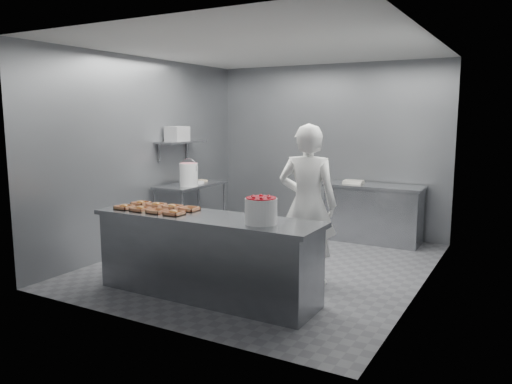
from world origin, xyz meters
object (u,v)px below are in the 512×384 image
Objects in this scene: tray_4 at (141,203)px; glaze_bucket at (189,174)px; tray_2 at (157,211)px; tray_6 at (173,207)px; tray_7 at (190,209)px; prep_table at (191,203)px; tray_1 at (140,209)px; tray_3 at (174,213)px; tray_5 at (156,205)px; appliance at (177,134)px; worker at (308,205)px; strawberry_tub at (261,210)px; back_counter at (373,213)px; service_counter at (206,256)px; tray_0 at (125,207)px.

tray_4 is 0.44× the size of glaze_bucket.
tray_4 is at bearing 150.44° from tray_2.
tray_7 is (0.24, 0.00, -0.00)m from tray_6.
tray_1 reaches higher than prep_table.
tray_1 is at bearing -150.44° from tray_7.
tray_3 and tray_5 have the same top height.
tray_3 is 0.61× the size of appliance.
tray_7 is at bearing 0.00° from tray_6.
worker reaches higher than tray_6.
tray_1 is 0.61× the size of appliance.
tray_6 is 0.10× the size of worker.
strawberry_tub is at bearing -11.25° from tray_7.
tray_3 is 1.00× the size of tray_5.
back_counter is 3.70m from tray_4.
tray_0 is (-1.04, -0.14, 0.47)m from service_counter.
tray_4 is at bearing -73.22° from glaze_bucket.
glaze_bucket is (-0.96, 1.59, 0.16)m from tray_6.
worker reaches higher than back_counter.
prep_table is at bearing 121.11° from glaze_bucket.
prep_table is 2.50m from tray_3.
strawberry_tub is (1.75, -0.20, 0.12)m from tray_4.
tray_0 is 0.36m from tray_5.
tray_7 is 1.06m from strawberry_tub.
tray_2 is 1.00× the size of tray_6.
service_counter is at bearing 23.41° from tray_3.
tray_2 is 1.00× the size of tray_4.
tray_4 is at bearing -121.88° from back_counter.
tray_3 is 1.54m from worker.
appliance is (-1.02, 1.72, 0.76)m from tray_5.
tray_5 reaches higher than tray_2.
prep_table is 2.14m from tray_6.
tray_2 is at bearing 0.00° from tray_0.
service_counter is 13.88× the size of tray_1.
tray_4 is at bearing 172.47° from service_counter.
tray_3 is at bearing 0.00° from tray_0.
tray_6 is at bearing -180.00° from tray_7.
appliance is at bearing 111.47° from tray_0.
tray_7 is 0.59× the size of strawberry_tub.
tray_2 is 1.28m from strawberry_tub.
service_counter is 8.49× the size of appliance.
tray_1 is 0.27m from tray_5.
tray_5 is at bearing 90.00° from tray_1.
service_counter is at bearing -23.62° from tray_7.
glaze_bucket is at bearing 114.34° from tray_5.
tray_3 is (-1.22, -3.39, 0.47)m from back_counter.
worker is (1.08, 0.82, 0.02)m from tray_7.
strawberry_tub is (2.36, -2.02, 0.45)m from prep_table.
glaze_bucket reaches higher than tray_4.
back_counter is 3.82m from tray_1.
prep_table is 0.56m from glaze_bucket.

